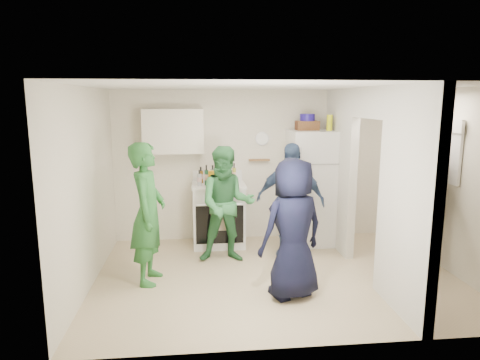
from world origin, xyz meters
name	(u,v)px	position (x,y,z in m)	size (l,w,h in m)	color
floor	(276,276)	(0.00, 0.00, 0.00)	(4.80, 4.80, 0.00)	tan
wall_back	(259,165)	(0.00, 1.70, 1.25)	(4.80, 4.80, 0.00)	silver
wall_front	(313,221)	(0.00, -1.70, 1.25)	(4.80, 4.80, 0.00)	silver
wall_left	(87,189)	(-2.40, 0.00, 1.25)	(3.40, 3.40, 0.00)	silver
wall_right	(453,181)	(2.40, 0.00, 1.25)	(3.40, 3.40, 0.00)	silver
ceiling	(279,86)	(0.00, 0.00, 2.50)	(4.80, 4.80, 0.00)	white
partition_pier_back	(340,170)	(1.20, 1.10, 1.25)	(0.12, 1.20, 2.50)	silver
partition_pier_front	(407,203)	(1.20, -1.10, 1.25)	(0.12, 1.20, 2.50)	silver
partition_header	(371,103)	(1.20, 0.00, 2.30)	(0.12, 1.00, 0.40)	silver
stove	(219,214)	(-0.70, 1.37, 0.51)	(0.85, 0.71, 1.01)	white
upper_cabinet	(173,131)	(-1.40, 1.52, 1.85)	(0.95, 0.34, 0.70)	silver
fridge	(312,187)	(0.83, 1.34, 0.93)	(0.76, 0.74, 1.86)	white
wicker_basket	(307,126)	(0.73, 1.39, 1.93)	(0.35, 0.25, 0.15)	brown
blue_bowl	(307,117)	(0.73, 1.39, 2.06)	(0.24, 0.24, 0.11)	navy
yellow_cup_stack_top	(330,123)	(1.05, 1.24, 1.98)	(0.09, 0.09, 0.25)	#E5F014
wall_clock	(262,139)	(0.05, 1.68, 1.70)	(0.22, 0.22, 0.03)	white
spice_shelf	(259,160)	(0.00, 1.65, 1.35)	(0.35, 0.08, 0.03)	olive
nook_window	(445,150)	(2.38, 0.20, 1.65)	(0.03, 0.70, 0.80)	black
nook_window_frame	(444,150)	(2.36, 0.20, 1.65)	(0.04, 0.76, 0.86)	white
nook_valance	(445,125)	(2.34, 0.20, 2.00)	(0.04, 0.82, 0.18)	white
yellow_cup_stack_stove	(211,179)	(-0.82, 1.15, 1.14)	(0.09, 0.09, 0.25)	orange
red_cup	(233,182)	(-0.48, 1.17, 1.07)	(0.09, 0.09, 0.12)	#C00C37
person_green_left	(148,214)	(-1.67, 0.01, 0.91)	(0.66, 0.44, 1.82)	#2B6D33
person_green_center	(227,205)	(-0.62, 0.64, 0.85)	(0.82, 0.64, 1.69)	#367B44
person_denim	(290,201)	(0.33, 0.73, 0.86)	(1.01, 0.42, 1.72)	#3A597F
person_navy	(293,229)	(0.07, -0.60, 0.84)	(0.82, 0.54, 1.68)	black
person_nook	(416,205)	(1.95, 0.09, 0.91)	(1.17, 0.67, 1.81)	black
bottle_a	(201,175)	(-0.98, 1.48, 1.14)	(0.07, 0.07, 0.26)	brown
bottle_b	(206,175)	(-0.89, 1.27, 1.17)	(0.06, 0.06, 0.32)	#18482B
bottle_c	(213,174)	(-0.78, 1.53, 1.15)	(0.07, 0.07, 0.28)	#90949C
bottle_d	(219,175)	(-0.69, 1.32, 1.17)	(0.08, 0.08, 0.31)	#5A310F
bottle_e	(224,172)	(-0.59, 1.56, 1.17)	(0.06, 0.06, 0.31)	#9AA3AB
bottle_f	(230,175)	(-0.52, 1.39, 1.16)	(0.08, 0.08, 0.29)	#1A3C15
bottle_g	(234,173)	(-0.44, 1.49, 1.17)	(0.06, 0.06, 0.32)	#A8A837
bottle_h	(199,178)	(-1.00, 1.26, 1.14)	(0.07, 0.07, 0.25)	#B6B8C3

